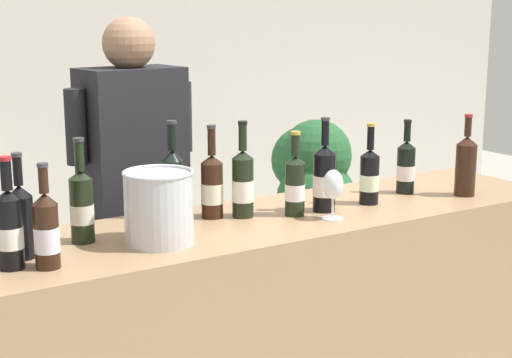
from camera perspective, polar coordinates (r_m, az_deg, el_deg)
The scene contains 18 objects.
wall_back at distance 5.09m, azimuth -15.46°, elevation 8.42°, with size 8.00×0.10×2.80m, color beige.
counter at distance 2.96m, azimuth 0.51°, elevation -12.07°, with size 2.54×0.60×0.97m, color #9E7A56.
wine_bottle_0 at distance 2.88m, azimuth 5.08°, elevation 0.05°, with size 0.09×0.09×0.35m.
wine_bottle_1 at distance 2.77m, azimuth -6.17°, elevation -0.13°, with size 0.07×0.07×0.36m.
wine_bottle_2 at distance 3.23m, azimuth 15.28°, elevation 1.05°, with size 0.08×0.08×0.33m.
wine_bottle_3 at distance 2.34m, azimuth -17.78°, elevation -3.48°, with size 0.08×0.08×0.33m.
wine_bottle_4 at distance 2.43m, azimuth -17.05°, elevation -2.83°, with size 0.08×0.08×0.33m.
wine_bottle_5 at distance 2.79m, azimuth -0.98°, elevation -0.31°, with size 0.08×0.08×0.35m.
wine_bottle_6 at distance 3.22m, azimuth 11.04°, elevation 0.90°, with size 0.08×0.08×0.30m.
wine_bottle_7 at distance 2.81m, azimuth 2.90°, elevation -0.42°, with size 0.07×0.07×0.31m.
wine_bottle_8 at distance 3.01m, azimuth 8.40°, elevation 0.22°, with size 0.08×0.08×0.32m.
wine_bottle_9 at distance 2.32m, azimuth -15.27°, elevation -3.72°, with size 0.07×0.07×0.31m.
wine_bottle_10 at distance 2.78m, azimuth -3.27°, elevation -0.52°, with size 0.08×0.08×0.34m.
wine_bottle_11 at distance 2.54m, azimuth -12.79°, elevation -1.90°, with size 0.08×0.08×0.34m.
wine_glass at distance 2.77m, azimuth 5.73°, elevation -0.55°, with size 0.08×0.08×0.18m.
ice_bucket at distance 2.49m, azimuth -7.20°, elevation -2.05°, with size 0.23×0.23×0.24m.
person_server at distance 3.18m, azimuth -8.93°, elevation -3.86°, with size 0.55×0.28×1.69m.
potted_shrub at distance 4.35m, azimuth 4.34°, elevation -1.18°, with size 0.57×0.59×1.13m.
Camera 1 is at (-1.44, -2.28, 1.71)m, focal length 54.00 mm.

